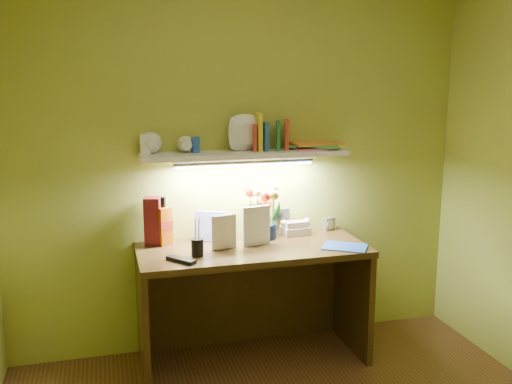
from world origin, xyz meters
TOP-DOWN VIEW (x-y plane):
  - desk at (0.00, 1.20)m, footprint 1.40×0.60m
  - flower_bouquet at (0.11, 1.38)m, footprint 0.28×0.28m
  - telephone at (0.34, 1.40)m, footprint 0.18×0.14m
  - desk_clock at (0.60, 1.45)m, footprint 0.09×0.07m
  - whisky_bottle at (-0.52, 1.39)m, footprint 0.11×0.11m
  - whisky_box at (-0.58, 1.42)m, footprint 0.11×0.11m
  - pen_cup at (-0.36, 1.11)m, footprint 0.09×0.09m
  - art_card at (-0.23, 1.39)m, footprint 0.19×0.11m
  - tv_remote at (-0.46, 1.03)m, footprint 0.16×0.18m
  - blue_folder at (0.54, 1.04)m, footprint 0.32×0.30m
  - desk_book_a at (-0.26, 1.19)m, footprint 0.16×0.04m
  - desk_book_b at (-0.06, 1.21)m, footprint 0.18×0.05m
  - wall_shelf at (0.00, 1.38)m, footprint 1.33×0.37m

SIDE VIEW (x-z plane):
  - desk at x=0.00m, z-range 0.00..0.75m
  - blue_folder at x=0.54m, z-range 0.75..0.76m
  - tv_remote at x=-0.46m, z-range 0.75..0.77m
  - desk_clock at x=0.60m, z-range 0.75..0.84m
  - telephone at x=0.34m, z-range 0.75..0.85m
  - pen_cup at x=-0.36m, z-range 0.75..0.93m
  - art_card at x=-0.23m, z-range 0.75..0.94m
  - desk_book_a at x=-0.26m, z-range 0.75..0.96m
  - desk_book_b at x=-0.06m, z-range 0.75..1.00m
  - whisky_box at x=-0.58m, z-range 0.75..1.05m
  - whisky_bottle at x=-0.52m, z-range 0.75..1.05m
  - flower_bouquet at x=0.11m, z-range 0.75..1.09m
  - wall_shelf at x=0.00m, z-range 1.20..1.47m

